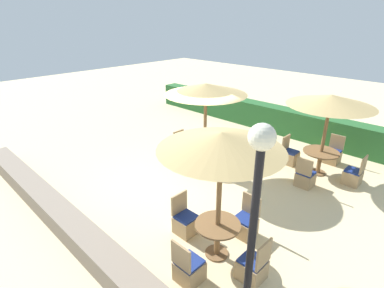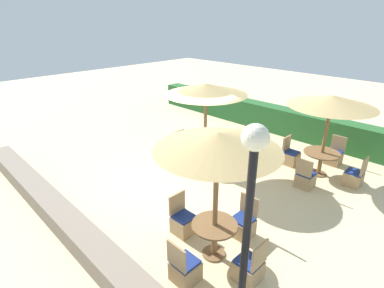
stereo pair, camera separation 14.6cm
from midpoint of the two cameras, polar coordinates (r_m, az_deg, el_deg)
ground_plane at (r=9.23m, az=-3.06°, el=-6.21°), size 40.00×40.00×0.00m
hedge_row at (r=13.15m, az=15.02°, el=4.69°), size 13.00×0.70×1.06m
stone_border at (r=7.56m, az=-23.33°, el=-13.47°), size 10.00×0.56×0.49m
lamp_post at (r=4.15m, az=11.22°, el=-8.87°), size 0.36×0.36×3.32m
parasol_back_right at (r=9.39m, az=24.53°, el=7.52°), size 2.44×2.44×2.49m
round_table_back_right at (r=9.94m, az=22.89°, el=-2.13°), size 1.06×1.06×0.74m
patio_chair_back_right_north at (r=10.97m, az=24.87°, el=-1.97°), size 0.46×0.46×0.93m
patio_chair_back_right_east at (r=9.85m, az=27.97°, el=-5.38°), size 0.46×0.46×0.93m
patio_chair_back_right_west at (r=10.40m, az=17.73°, el=-2.18°), size 0.46×0.46×0.93m
patio_chair_back_right_south at (r=9.18m, az=20.30°, el=-6.05°), size 0.46×0.46×0.93m
parasol_center at (r=8.94m, az=2.17°, el=10.37°), size 2.46×2.46×2.72m
round_table_center at (r=9.58m, az=1.99°, el=-1.23°), size 1.00×1.00×0.74m
patio_chair_center_north at (r=10.36m, az=5.58°, el=-1.22°), size 0.46×0.46×0.93m
patio_chair_center_east at (r=9.18m, az=6.23°, el=-4.61°), size 0.46×0.46×0.93m
patio_chair_center_west at (r=10.35m, az=-2.21°, el=-1.16°), size 0.46×0.46×0.93m
parasol_front_right at (r=5.22m, az=4.79°, el=0.42°), size 2.29×2.29×2.69m
round_table_front_right at (r=6.24m, az=4.18°, el=-16.35°), size 0.91×0.91×0.76m
patio_chair_front_right_east at (r=6.05m, az=10.75°, el=-22.09°), size 0.46×0.46×0.93m
patio_chair_front_right_south at (r=5.93m, az=-1.39°, el=-22.72°), size 0.46×0.46×0.93m
patio_chair_front_right_north at (r=6.98m, az=9.46°, el=-14.83°), size 0.46×0.46×0.93m
patio_chair_front_right_west at (r=6.94m, az=-1.88°, el=-14.68°), size 0.46×0.46×0.93m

